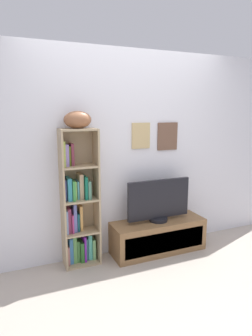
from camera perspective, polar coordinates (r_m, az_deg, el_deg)
ground at (r=2.97m, az=9.46°, el=-24.40°), size 5.20×5.20×0.04m
back_wall at (r=3.46m, az=0.14°, el=2.73°), size 4.80×0.08×2.38m
bookshelf at (r=3.27m, az=-9.41°, el=-7.34°), size 0.40×0.24×1.51m
football at (r=3.09m, az=-9.42°, el=9.26°), size 0.29×0.18×0.18m
tv_stand at (r=3.68m, az=6.26°, el=-13.03°), size 1.15×0.39×0.39m
television at (r=3.52m, az=6.41°, el=-6.36°), size 0.80×0.22×0.51m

